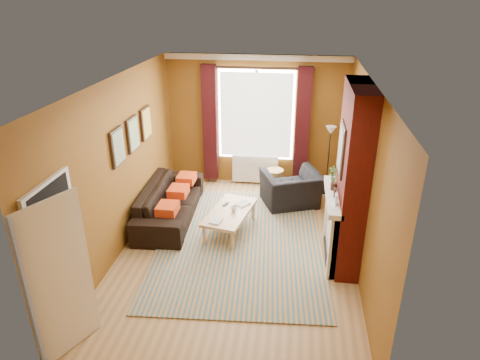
# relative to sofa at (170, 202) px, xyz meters

# --- Properties ---
(ground) EXTENTS (5.50, 5.50, 0.00)m
(ground) POSITION_rel_sofa_xyz_m (1.42, -0.88, -0.33)
(ground) COLOR olive
(ground) RESTS_ON ground
(room_walls) EXTENTS (3.82, 5.54, 2.83)m
(room_walls) POSITION_rel_sofa_xyz_m (2.05, -0.59, 1.05)
(room_walls) COLOR brown
(room_walls) RESTS_ON ground
(striped_rug) EXTENTS (3.03, 4.02, 0.02)m
(striped_rug) POSITION_rel_sofa_xyz_m (1.43, -0.69, -0.32)
(striped_rug) COLOR #2F6282
(striped_rug) RESTS_ON ground
(sofa) EXTENTS (1.01, 2.33, 0.67)m
(sofa) POSITION_rel_sofa_xyz_m (0.00, 0.00, 0.00)
(sofa) COLOR black
(sofa) RESTS_ON ground
(armchair) EXTENTS (1.35, 1.28, 0.70)m
(armchair) POSITION_rel_sofa_xyz_m (2.24, 0.85, 0.02)
(armchair) COLOR black
(armchair) RESTS_ON ground
(coffee_table) EXTENTS (0.87, 1.37, 0.42)m
(coffee_table) POSITION_rel_sofa_xyz_m (1.20, -0.35, 0.04)
(coffee_table) COLOR #D7B07C
(coffee_table) RESTS_ON ground
(wicker_stool) EXTENTS (0.49, 0.49, 0.48)m
(wicker_stool) POSITION_rel_sofa_xyz_m (1.87, 1.48, -0.09)
(wicker_stool) COLOR olive
(wicker_stool) RESTS_ON ground
(floor_lamp) EXTENTS (0.24, 0.24, 1.47)m
(floor_lamp) POSITION_rel_sofa_xyz_m (2.97, 1.52, 0.83)
(floor_lamp) COLOR black
(floor_lamp) RESTS_ON ground
(book_a) EXTENTS (0.23, 0.28, 0.02)m
(book_a) POSITION_rel_sofa_xyz_m (0.95, -0.73, 0.10)
(book_a) COLOR #999999
(book_a) RESTS_ON coffee_table
(book_b) EXTENTS (0.31, 0.33, 0.02)m
(book_b) POSITION_rel_sofa_xyz_m (1.32, -0.02, 0.10)
(book_b) COLOR #999999
(book_b) RESTS_ON coffee_table
(mug) EXTENTS (0.12, 0.12, 0.10)m
(mug) POSITION_rel_sofa_xyz_m (1.27, -0.37, 0.14)
(mug) COLOR #999999
(mug) RESTS_ON coffee_table
(tv_remote) EXTENTS (0.10, 0.16, 0.02)m
(tv_remote) POSITION_rel_sofa_xyz_m (1.09, -0.14, 0.10)
(tv_remote) COLOR #242427
(tv_remote) RESTS_ON coffee_table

